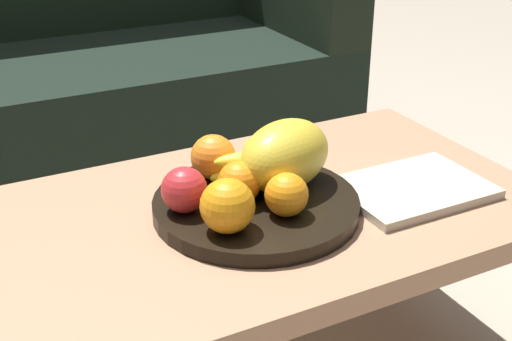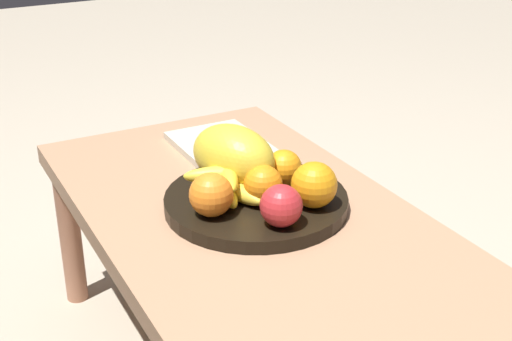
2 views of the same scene
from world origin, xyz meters
name	(u,v)px [view 1 (image 1 of 2)]	position (x,y,z in m)	size (l,w,h in m)	color
coffee_table	(236,236)	(0.00, 0.00, 0.35)	(1.04, 0.55, 0.39)	tan
couch	(44,86)	(-0.10, 1.07, 0.30)	(1.70, 0.70, 0.90)	black
fruit_bowl	(256,205)	(0.03, -0.01, 0.40)	(0.34, 0.34, 0.03)	black
melon_large_front	(285,155)	(0.09, 0.00, 0.47)	(0.18, 0.12, 0.12)	yellow
orange_front	(242,182)	(0.00, -0.01, 0.45)	(0.07, 0.07, 0.07)	orange
orange_left	(227,206)	(-0.05, -0.09, 0.46)	(0.08, 0.08, 0.08)	orange
orange_right	(287,195)	(0.05, -0.08, 0.45)	(0.07, 0.07, 0.07)	orange
orange_back	(212,157)	(0.00, 0.09, 0.46)	(0.08, 0.08, 0.08)	orange
apple_front	(184,190)	(-0.09, 0.00, 0.45)	(0.07, 0.07, 0.07)	red
banana_bunch	(253,169)	(0.05, 0.03, 0.44)	(0.17, 0.15, 0.06)	yellow
magazine	(413,188)	(0.30, -0.08, 0.40)	(0.25, 0.18, 0.02)	beige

